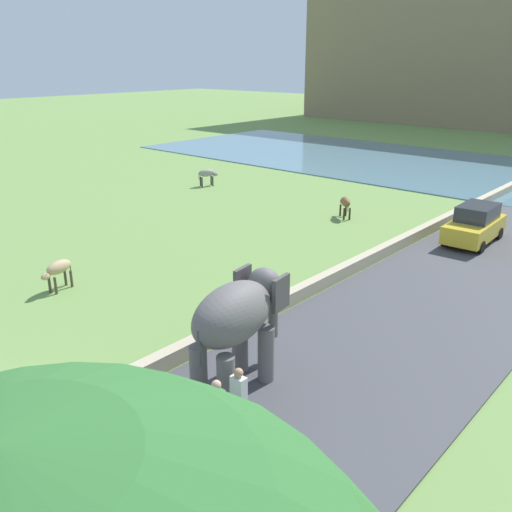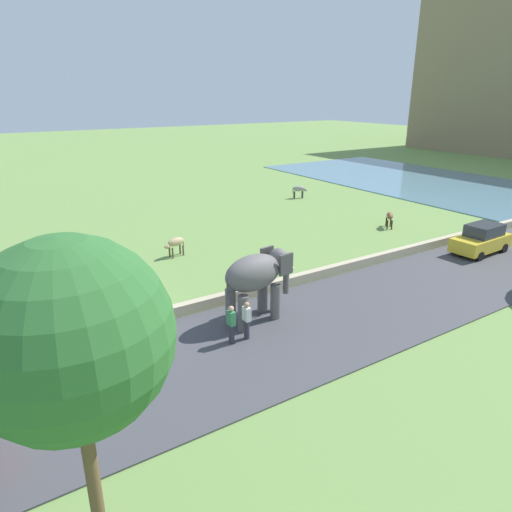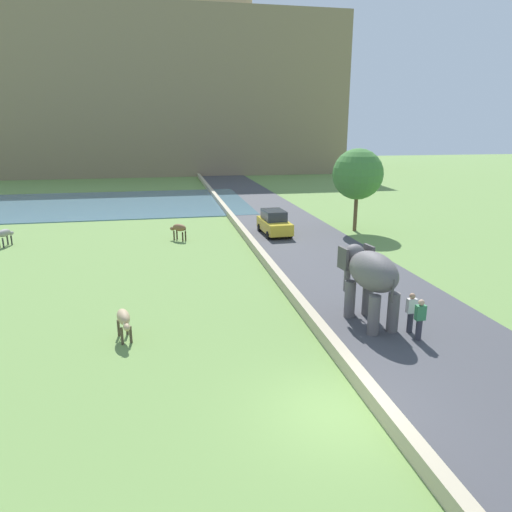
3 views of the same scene
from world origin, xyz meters
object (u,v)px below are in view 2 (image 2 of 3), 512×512
elephant (257,276)px  car_yellow (482,239)px  person_trailing (231,324)px  cow_brown (390,216)px  cow_tan (175,243)px  person_beside_elephant (247,320)px  cow_grey (299,189)px

elephant → car_yellow: 16.05m
person_trailing → cow_brown: bearing=114.4°
elephant → cow_tan: 9.47m
elephant → person_trailing: 2.53m
car_yellow → elephant: bearing=-90.1°
person_beside_elephant → cow_tan: 10.68m
person_trailing → cow_grey: person_trailing is taller
elephant → person_trailing: elephant is taller
cow_tan → person_beside_elephant: bearing=-8.3°
cow_tan → cow_grey: (-8.71, 15.95, 0.00)m
cow_brown → cow_tan: bearing=-99.4°
cow_tan → cow_grey: same height
person_trailing → cow_tan: bearing=168.1°
person_beside_elephant → person_trailing: bearing=-92.2°
cow_tan → elephant: bearing=-1.8°
cow_grey → person_trailing: bearing=-43.3°
car_yellow → cow_brown: bearing=-177.3°
cow_tan → cow_grey: bearing=118.6°
person_beside_elephant → cow_tan: bearing=171.7°
car_yellow → cow_grey: bearing=179.3°
cow_grey → cow_brown: bearing=-2.8°
person_beside_elephant → cow_brown: bearing=115.3°
cow_brown → cow_grey: same height
elephant → cow_brown: bearing=113.5°
cow_brown → elephant: bearing=-66.5°
person_beside_elephant → car_yellow: size_ratio=0.40×
person_trailing → car_yellow: bearing=93.6°
cow_tan → cow_brown: bearing=80.6°
cow_grey → person_beside_elephant: bearing=-42.2°
cow_tan → person_trailing: bearing=-11.9°
car_yellow → cow_grey: 18.14m
elephant → person_beside_elephant: bearing=-46.7°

